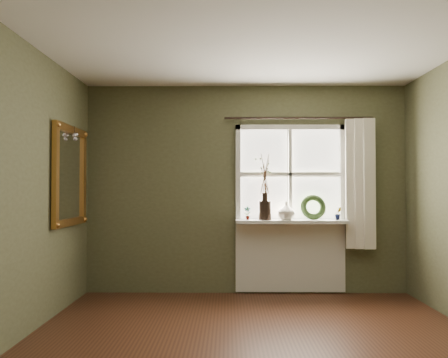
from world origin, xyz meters
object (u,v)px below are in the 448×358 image
cream_vase (286,211)px  gilt_mirror (70,175)px  dark_jug (265,210)px  wreath (313,210)px

cream_vase → gilt_mirror: (-2.45, -0.57, 0.42)m
dark_jug → wreath: 0.60m
wreath → cream_vase: bearing=-173.0°
gilt_mirror → wreath: bearing=12.4°
cream_vase → gilt_mirror: size_ratio=0.20×
dark_jug → gilt_mirror: 2.30m
cream_vase → gilt_mirror: gilt_mirror is taller
cream_vase → wreath: 0.34m
gilt_mirror → cream_vase: bearing=13.1°
cream_vase → gilt_mirror: 2.55m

